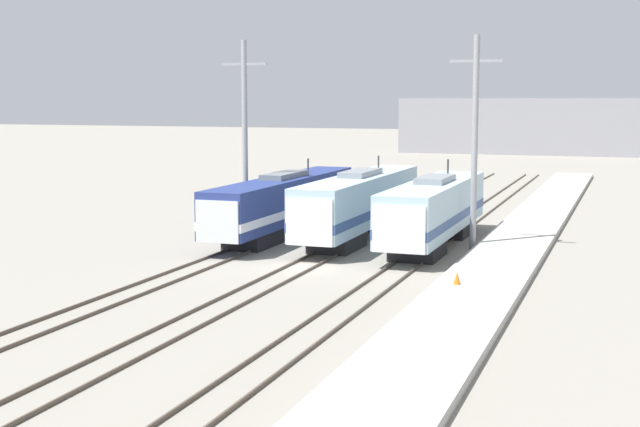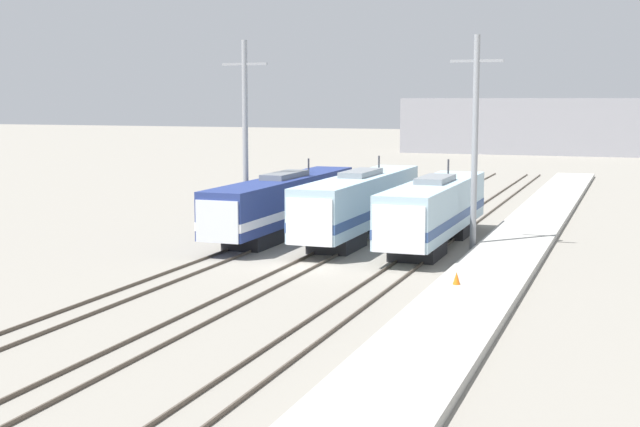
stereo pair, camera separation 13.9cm
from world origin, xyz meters
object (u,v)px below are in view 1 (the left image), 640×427
(traffic_cone, at_px, (457,278))
(catenary_tower_left, at_px, (245,136))
(locomotive_center, at_px, (358,204))
(catenary_tower_right, at_px, (475,140))
(locomotive_far_left, at_px, (281,203))
(locomotive_far_right, at_px, (433,211))

(traffic_cone, bearing_deg, catenary_tower_left, 143.16)
(locomotive_center, distance_m, catenary_tower_right, 8.58)
(locomotive_far_left, distance_m, catenary_tower_left, 4.87)
(locomotive_far_right, height_order, catenary_tower_left, catenary_tower_left)
(locomotive_far_right, distance_m, catenary_tower_right, 4.85)
(locomotive_center, relative_size, locomotive_far_right, 1.10)
(catenary_tower_right, bearing_deg, locomotive_far_left, 175.47)
(locomotive_center, height_order, traffic_cone, locomotive_center)
(locomotive_far_left, bearing_deg, locomotive_center, 3.11)
(catenary_tower_right, bearing_deg, catenary_tower_left, 180.00)
(locomotive_far_left, bearing_deg, catenary_tower_left, -154.26)
(locomotive_far_right, relative_size, traffic_cone, 29.10)
(locomotive_far_left, bearing_deg, catenary_tower_right, -4.53)
(locomotive_center, relative_size, traffic_cone, 31.91)
(traffic_cone, bearing_deg, locomotive_far_left, 137.04)
(catenary_tower_right, xyz_separation_m, traffic_cone, (1.39, -11.88, -5.72))
(catenary_tower_right, bearing_deg, locomotive_far_right, -176.49)
(locomotive_far_left, distance_m, locomotive_far_right, 10.14)
(locomotive_far_left, xyz_separation_m, catenary_tower_right, (12.43, -0.99, 4.31))
(catenary_tower_left, relative_size, catenary_tower_right, 1.00)
(locomotive_far_left, distance_m, catenary_tower_right, 13.19)
(locomotive_far_left, height_order, traffic_cone, locomotive_far_left)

